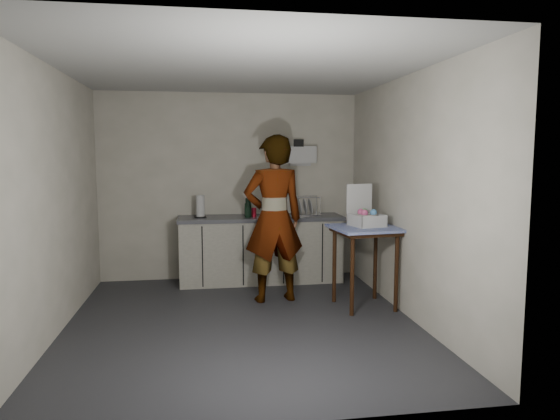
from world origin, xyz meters
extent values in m
plane|color=#2C2C31|center=(0.00, 0.00, 0.00)|extent=(4.00, 4.00, 0.00)
cube|color=beige|center=(0.00, 1.99, 1.30)|extent=(3.60, 0.02, 2.60)
cube|color=beige|center=(1.79, 0.00, 1.30)|extent=(0.02, 4.00, 2.60)
cube|color=beige|center=(-1.79, 0.00, 1.30)|extent=(0.02, 4.00, 2.60)
cube|color=silver|center=(0.00, 0.00, 2.60)|extent=(3.60, 4.00, 0.01)
cube|color=black|center=(0.40, 1.70, 0.04)|extent=(2.20, 0.52, 0.08)
cube|color=beige|center=(0.40, 1.70, 0.43)|extent=(2.20, 0.58, 0.86)
cube|color=#4D4F57|center=(0.40, 1.70, 0.89)|extent=(2.24, 0.62, 0.05)
cube|color=black|center=(-0.40, 1.41, 0.43)|extent=(0.02, 0.01, 0.80)
cube|color=black|center=(0.13, 1.41, 0.43)|extent=(0.02, 0.01, 0.80)
cube|color=black|center=(0.67, 1.41, 0.43)|extent=(0.01, 0.01, 0.80)
cube|color=black|center=(1.20, 1.41, 0.43)|extent=(0.02, 0.01, 0.80)
cube|color=silver|center=(1.00, 1.92, 1.75)|extent=(0.42, 0.16, 0.24)
cube|color=silver|center=(1.00, 1.97, 1.61)|extent=(0.30, 0.06, 0.04)
cube|color=black|center=(0.95, 1.83, 1.91)|extent=(0.14, 0.02, 0.10)
cylinder|color=black|center=(1.21, 0.07, 0.43)|extent=(0.05, 0.05, 0.86)
cylinder|color=black|center=(1.73, 0.13, 0.43)|extent=(0.05, 0.05, 0.86)
cylinder|color=black|center=(1.15, 0.60, 0.43)|extent=(0.05, 0.05, 0.86)
cylinder|color=black|center=(1.68, 0.66, 0.43)|extent=(0.05, 0.05, 0.86)
cube|color=black|center=(1.44, 0.36, 0.88)|extent=(0.70, 0.70, 0.04)
cube|color=#1C36A9|center=(1.44, 0.36, 0.92)|extent=(0.80, 0.80, 0.03)
imported|color=#B2A593|center=(0.45, 0.77, 0.99)|extent=(0.78, 0.57, 1.98)
imported|color=black|center=(0.22, 1.59, 1.05)|extent=(0.11, 0.11, 0.27)
cylinder|color=red|center=(0.30, 1.66, 0.97)|extent=(0.06, 0.06, 0.12)
cylinder|color=black|center=(0.23, 1.74, 1.03)|extent=(0.07, 0.07, 0.25)
cylinder|color=black|center=(-0.42, 1.70, 0.92)|extent=(0.17, 0.17, 0.02)
cylinder|color=silver|center=(-0.42, 1.70, 1.07)|extent=(0.12, 0.12, 0.28)
cube|color=silver|center=(1.05, 1.74, 0.92)|extent=(0.38, 0.28, 0.02)
cylinder|color=silver|center=(0.88, 1.62, 1.05)|extent=(0.01, 0.01, 0.25)
cylinder|color=silver|center=(1.22, 1.62, 1.05)|extent=(0.01, 0.01, 0.25)
cylinder|color=silver|center=(0.88, 1.87, 1.05)|extent=(0.01, 0.01, 0.25)
cylinder|color=silver|center=(1.22, 1.87, 1.05)|extent=(0.01, 0.01, 0.25)
cylinder|color=silver|center=(0.95, 1.74, 1.03)|extent=(0.05, 0.21, 0.21)
cylinder|color=silver|center=(1.03, 1.74, 1.03)|extent=(0.05, 0.21, 0.21)
cylinder|color=silver|center=(1.10, 1.74, 1.03)|extent=(0.05, 0.21, 0.21)
cube|color=silver|center=(1.47, 0.40, 0.94)|extent=(0.41, 0.41, 0.01)
cube|color=silver|center=(1.51, 0.25, 1.01)|extent=(0.33, 0.09, 0.12)
cube|color=silver|center=(1.44, 0.56, 1.01)|extent=(0.33, 0.09, 0.12)
cube|color=silver|center=(1.31, 0.37, 1.01)|extent=(0.09, 0.33, 0.12)
cube|color=silver|center=(1.63, 0.44, 1.01)|extent=(0.09, 0.33, 0.12)
cube|color=silver|center=(1.43, 0.57, 1.24)|extent=(0.33, 0.09, 0.34)
cylinder|color=silver|center=(1.47, 0.40, 1.01)|extent=(0.23, 0.23, 0.12)
sphere|color=pink|center=(1.43, 0.35, 1.09)|extent=(0.08, 0.08, 0.08)
sphere|color=#5DAEFC|center=(1.54, 0.37, 1.09)|extent=(0.08, 0.08, 0.08)
sphere|color=#56D25C|center=(1.46, 0.46, 1.09)|extent=(0.08, 0.08, 0.08)
sphere|color=pink|center=(1.41, 0.44, 1.09)|extent=(0.08, 0.08, 0.08)
camera|label=1|loc=(-0.38, -5.04, 1.76)|focal=32.00mm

